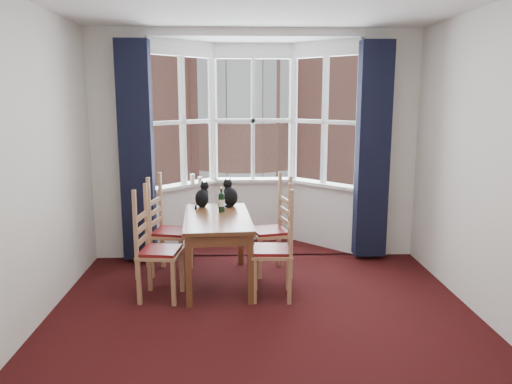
{
  "coord_description": "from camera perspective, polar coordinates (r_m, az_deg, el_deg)",
  "views": [
    {
      "loc": [
        -0.24,
        -3.9,
        2.0
      ],
      "look_at": [
        -0.04,
        1.05,
        1.05
      ],
      "focal_mm": 35.0,
      "sensor_mm": 36.0,
      "label": 1
    }
  ],
  "objects": [
    {
      "name": "floor",
      "position": [
        4.39,
        1.08,
        -16.26
      ],
      "size": [
        4.5,
        4.5,
        0.0
      ],
      "primitive_type": "plane",
      "color": "black",
      "rests_on": "ground"
    },
    {
      "name": "wall_left",
      "position": [
        4.32,
        -26.39,
        1.75
      ],
      "size": [
        0.0,
        4.5,
        4.5
      ],
      "primitive_type": "plane",
      "rotation": [
        1.57,
        0.0,
        1.57
      ],
      "color": "silver",
      "rests_on": "floor"
    },
    {
      "name": "wall_near",
      "position": [
        1.77,
        5.58,
        -8.95
      ],
      "size": [
        4.0,
        0.0,
        4.0
      ],
      "primitive_type": "plane",
      "rotation": [
        -1.57,
        0.0,
        0.0
      ],
      "color": "silver",
      "rests_on": "floor"
    },
    {
      "name": "wall_back_pier_left",
      "position": [
        6.34,
        -15.24,
        5.04
      ],
      "size": [
        0.7,
        0.12,
        2.8
      ],
      "primitive_type": "cube",
      "color": "silver",
      "rests_on": "floor"
    },
    {
      "name": "wall_back_pier_right",
      "position": [
        6.46,
        14.76,
        5.17
      ],
      "size": [
        0.7,
        0.12,
        2.8
      ],
      "primitive_type": "cube",
      "color": "silver",
      "rests_on": "floor"
    },
    {
      "name": "bay_window",
      "position": [
        6.68,
        -0.26,
        5.7
      ],
      "size": [
        2.76,
        0.94,
        2.8
      ],
      "color": "white",
      "rests_on": "floor"
    },
    {
      "name": "curtain_left",
      "position": [
        6.12,
        -13.48,
        4.46
      ],
      "size": [
        0.38,
        0.22,
        2.6
      ],
      "primitive_type": "cube",
      "color": "black",
      "rests_on": "floor"
    },
    {
      "name": "curtain_right",
      "position": [
        6.23,
        13.18,
        4.58
      ],
      "size": [
        0.38,
        0.22,
        2.6
      ],
      "primitive_type": "cube",
      "color": "black",
      "rests_on": "floor"
    },
    {
      "name": "dining_table",
      "position": [
        5.36,
        -4.46,
        -3.85
      ],
      "size": [
        0.79,
        1.34,
        0.74
      ],
      "color": "brown",
      "rests_on": "floor"
    },
    {
      "name": "chair_left_near",
      "position": [
        5.1,
        -11.89,
        -6.8
      ],
      "size": [
        0.45,
        0.46,
        0.92
      ],
      "color": "#A97852",
      "rests_on": "floor"
    },
    {
      "name": "chair_left_far",
      "position": [
        5.79,
        -10.54,
        -4.63
      ],
      "size": [
        0.48,
        0.49,
        0.92
      ],
      "color": "#A97852",
      "rests_on": "floor"
    },
    {
      "name": "chair_right_near",
      "position": [
        5.02,
        2.9,
        -6.86
      ],
      "size": [
        0.43,
        0.44,
        0.92
      ],
      "color": "#A97852",
      "rests_on": "floor"
    },
    {
      "name": "chair_right_far",
      "position": [
        5.74,
        2.45,
        -4.6
      ],
      "size": [
        0.49,
        0.5,
        0.92
      ],
      "color": "#A97852",
      "rests_on": "floor"
    },
    {
      "name": "cat_left",
      "position": [
        5.8,
        -6.16,
        -0.54
      ],
      "size": [
        0.23,
        0.26,
        0.31
      ],
      "color": "black",
      "rests_on": "dining_table"
    },
    {
      "name": "cat_right",
      "position": [
        5.82,
        -2.98,
        -0.37
      ],
      "size": [
        0.24,
        0.28,
        0.33
      ],
      "color": "black",
      "rests_on": "dining_table"
    },
    {
      "name": "wine_bottle",
      "position": [
        5.51,
        -3.96,
        -1.06
      ],
      "size": [
        0.07,
        0.07,
        0.27
      ],
      "color": "black",
      "rests_on": "dining_table"
    },
    {
      "name": "candle_tall",
      "position": [
        6.61,
        -7.27,
        1.5
      ],
      "size": [
        0.06,
        0.06,
        0.13
      ],
      "primitive_type": "cylinder",
      "color": "white",
      "rests_on": "bay_window"
    },
    {
      "name": "candle_short",
      "position": [
        6.63,
        -6.42,
        1.36
      ],
      "size": [
        0.06,
        0.06,
        0.09
      ],
      "primitive_type": "cylinder",
      "color": "white",
      "rests_on": "bay_window"
    },
    {
      "name": "street",
      "position": [
        37.02,
        -1.88,
        -1.66
      ],
      "size": [
        80.0,
        80.0,
        0.0
      ],
      "primitive_type": "plane",
      "color": "#333335",
      "rests_on": "ground"
    },
    {
      "name": "tenement_building",
      "position": [
        17.91,
        -1.56,
        9.54
      ],
      "size": [
        18.4,
        7.8,
        15.2
      ],
      "color": "#90584A",
      "rests_on": "street"
    }
  ]
}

